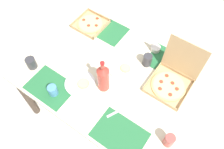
{
  "coord_description": "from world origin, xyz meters",
  "views": [
    {
      "loc": [
        0.57,
        -0.81,
        2.31
      ],
      "look_at": [
        0.0,
        0.0,
        0.74
      ],
      "focal_mm": 37.16,
      "sensor_mm": 36.0,
      "label": 1
    }
  ],
  "objects_px": {
    "soda_bottle": "(103,78)",
    "cup_clear_left": "(31,63)",
    "pizza_box_corner_left": "(91,24)",
    "cup_dark": "(169,140)",
    "plate_near_left": "(80,83)",
    "plate_middle": "(122,68)",
    "cup_spare": "(147,60)",
    "cup_clear_right": "(53,90)",
    "pizza_box_edge_far": "(172,80)",
    "condiment_bowl": "(156,49)"
  },
  "relations": [
    {
      "from": "pizza_box_corner_left",
      "to": "cup_clear_left",
      "type": "distance_m",
      "value": 0.65
    },
    {
      "from": "pizza_box_corner_left",
      "to": "plate_near_left",
      "type": "xyz_separation_m",
      "value": [
        0.33,
        -0.55,
        -0.0
      ]
    },
    {
      "from": "plate_middle",
      "to": "cup_clear_left",
      "type": "bearing_deg",
      "value": -146.77
    },
    {
      "from": "plate_near_left",
      "to": "condiment_bowl",
      "type": "xyz_separation_m",
      "value": [
        0.31,
        0.63,
        0.01
      ]
    },
    {
      "from": "condiment_bowl",
      "to": "plate_middle",
      "type": "bearing_deg",
      "value": -110.61
    },
    {
      "from": "soda_bottle",
      "to": "cup_dark",
      "type": "xyz_separation_m",
      "value": [
        0.61,
        -0.1,
        -0.08
      ]
    },
    {
      "from": "condiment_bowl",
      "to": "plate_near_left",
      "type": "bearing_deg",
      "value": -116.33
    },
    {
      "from": "plate_middle",
      "to": "cup_spare",
      "type": "xyz_separation_m",
      "value": [
        0.14,
        0.16,
        0.04
      ]
    },
    {
      "from": "plate_near_left",
      "to": "cup_spare",
      "type": "bearing_deg",
      "value": 54.86
    },
    {
      "from": "plate_middle",
      "to": "soda_bottle",
      "type": "distance_m",
      "value": 0.25
    },
    {
      "from": "soda_bottle",
      "to": "cup_clear_right",
      "type": "bearing_deg",
      "value": -136.41
    },
    {
      "from": "pizza_box_corner_left",
      "to": "cup_dark",
      "type": "distance_m",
      "value": 1.24
    },
    {
      "from": "pizza_box_edge_far",
      "to": "plate_middle",
      "type": "bearing_deg",
      "value": -164.58
    },
    {
      "from": "cup_dark",
      "to": "condiment_bowl",
      "type": "relative_size",
      "value": 1.33
    },
    {
      "from": "cup_spare",
      "to": "cup_dark",
      "type": "bearing_deg",
      "value": -46.97
    },
    {
      "from": "plate_middle",
      "to": "cup_clear_left",
      "type": "xyz_separation_m",
      "value": [
        -0.62,
        -0.4,
        0.04
      ]
    },
    {
      "from": "pizza_box_edge_far",
      "to": "cup_dark",
      "type": "bearing_deg",
      "value": -65.07
    },
    {
      "from": "pizza_box_edge_far",
      "to": "plate_near_left",
      "type": "height_order",
      "value": "pizza_box_edge_far"
    },
    {
      "from": "pizza_box_edge_far",
      "to": "cup_spare",
      "type": "relative_size",
      "value": 3.17
    },
    {
      "from": "pizza_box_corner_left",
      "to": "soda_bottle",
      "type": "bearing_deg",
      "value": -43.39
    },
    {
      "from": "pizza_box_corner_left",
      "to": "soda_bottle",
      "type": "height_order",
      "value": "soda_bottle"
    },
    {
      "from": "cup_dark",
      "to": "condiment_bowl",
      "type": "bearing_deg",
      "value": 125.36
    },
    {
      "from": "cup_clear_right",
      "to": "cup_spare",
      "type": "bearing_deg",
      "value": 55.55
    },
    {
      "from": "pizza_box_edge_far",
      "to": "cup_spare",
      "type": "distance_m",
      "value": 0.25
    },
    {
      "from": "soda_bottle",
      "to": "pizza_box_corner_left",
      "type": "bearing_deg",
      "value": 136.61
    },
    {
      "from": "plate_near_left",
      "to": "plate_middle",
      "type": "bearing_deg",
      "value": 58.15
    },
    {
      "from": "cup_clear_right",
      "to": "pizza_box_corner_left",
      "type": "bearing_deg",
      "value": 106.13
    },
    {
      "from": "pizza_box_edge_far",
      "to": "cup_spare",
      "type": "height_order",
      "value": "pizza_box_edge_far"
    },
    {
      "from": "soda_bottle",
      "to": "condiment_bowl",
      "type": "xyz_separation_m",
      "value": [
        0.15,
        0.55,
        -0.11
      ]
    },
    {
      "from": "soda_bottle",
      "to": "cup_clear_left",
      "type": "relative_size",
      "value": 3.29
    },
    {
      "from": "plate_near_left",
      "to": "cup_spare",
      "type": "xyz_separation_m",
      "value": [
        0.33,
        0.46,
        0.04
      ]
    },
    {
      "from": "pizza_box_corner_left",
      "to": "soda_bottle",
      "type": "relative_size",
      "value": 0.84
    },
    {
      "from": "pizza_box_corner_left",
      "to": "soda_bottle",
      "type": "xyz_separation_m",
      "value": [
        0.49,
        -0.46,
        0.12
      ]
    },
    {
      "from": "plate_near_left",
      "to": "cup_clear_right",
      "type": "height_order",
      "value": "cup_clear_right"
    },
    {
      "from": "cup_clear_left",
      "to": "condiment_bowl",
      "type": "distance_m",
      "value": 1.04
    },
    {
      "from": "pizza_box_edge_far",
      "to": "soda_bottle",
      "type": "distance_m",
      "value": 0.53
    },
    {
      "from": "plate_middle",
      "to": "cup_dark",
      "type": "relative_size",
      "value": 2.01
    },
    {
      "from": "plate_middle",
      "to": "plate_near_left",
      "type": "relative_size",
      "value": 0.92
    },
    {
      "from": "plate_near_left",
      "to": "cup_clear_right",
      "type": "xyz_separation_m",
      "value": [
        -0.12,
        -0.18,
        0.03
      ]
    },
    {
      "from": "plate_near_left",
      "to": "condiment_bowl",
      "type": "height_order",
      "value": "condiment_bowl"
    },
    {
      "from": "pizza_box_corner_left",
      "to": "cup_clear_right",
      "type": "height_order",
      "value": "cup_clear_right"
    },
    {
      "from": "plate_middle",
      "to": "soda_bottle",
      "type": "xyz_separation_m",
      "value": [
        -0.03,
        -0.22,
        0.12
      ]
    },
    {
      "from": "cup_spare",
      "to": "condiment_bowl",
      "type": "xyz_separation_m",
      "value": [
        -0.01,
        0.17,
        -0.03
      ]
    },
    {
      "from": "pizza_box_edge_far",
      "to": "plate_middle",
      "type": "distance_m",
      "value": 0.4
    },
    {
      "from": "pizza_box_edge_far",
      "to": "cup_clear_right",
      "type": "xyz_separation_m",
      "value": [
        -0.69,
        -0.59,
        -0.01
      ]
    },
    {
      "from": "cup_dark",
      "to": "cup_spare",
      "type": "height_order",
      "value": "same"
    },
    {
      "from": "soda_bottle",
      "to": "cup_spare",
      "type": "relative_size",
      "value": 2.97
    },
    {
      "from": "pizza_box_corner_left",
      "to": "pizza_box_edge_far",
      "type": "distance_m",
      "value": 0.91
    },
    {
      "from": "cup_clear_left",
      "to": "condiment_bowl",
      "type": "relative_size",
      "value": 1.2
    },
    {
      "from": "pizza_box_corner_left",
      "to": "cup_clear_left",
      "type": "xyz_separation_m",
      "value": [
        -0.1,
        -0.64,
        0.04
      ]
    }
  ]
}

